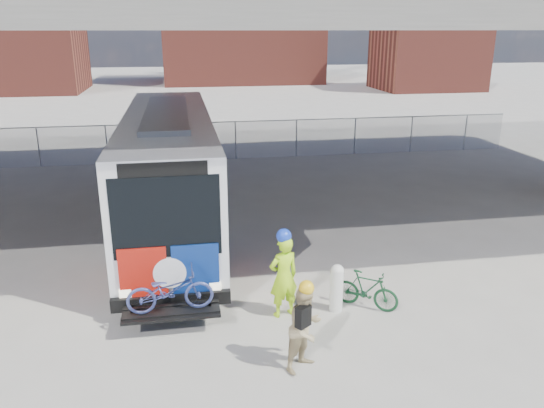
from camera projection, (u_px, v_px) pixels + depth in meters
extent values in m
plane|color=#9E9991|center=(247.00, 261.00, 14.45)|extent=(160.00, 160.00, 0.00)
cube|color=silver|center=(170.00, 165.00, 16.62)|extent=(2.55, 12.00, 3.20)
cube|color=black|center=(169.00, 142.00, 16.89)|extent=(2.61, 11.00, 1.28)
cube|color=black|center=(166.00, 217.00, 10.94)|extent=(2.24, 0.12, 1.76)
cube|color=black|center=(163.00, 169.00, 10.62)|extent=(1.78, 0.12, 0.30)
cube|color=black|center=(172.00, 300.00, 11.44)|extent=(2.55, 0.20, 0.30)
cube|color=#A5160C|center=(143.00, 274.00, 11.17)|extent=(1.00, 0.08, 1.20)
cube|color=navy|center=(196.00, 270.00, 11.35)|extent=(1.00, 0.08, 1.20)
cylinder|color=silver|center=(170.00, 273.00, 11.24)|extent=(0.70, 0.06, 0.70)
cube|color=gray|center=(166.00, 112.00, 16.10)|extent=(1.28, 7.20, 0.14)
cube|color=black|center=(171.00, 312.00, 10.97)|extent=(2.00, 0.70, 0.06)
cylinder|color=black|center=(123.00, 270.00, 12.78)|extent=(0.30, 1.00, 1.00)
cylinder|color=black|center=(219.00, 263.00, 13.15)|extent=(0.30, 1.00, 1.00)
cylinder|color=black|center=(143.00, 177.00, 20.82)|extent=(0.30, 1.00, 1.00)
cylinder|color=black|center=(202.00, 174.00, 21.20)|extent=(0.30, 1.00, 1.00)
cube|color=#A5160C|center=(116.00, 230.00, 13.06)|extent=(0.06, 2.60, 1.70)
cube|color=navy|center=(122.00, 210.00, 14.56)|extent=(0.06, 1.40, 1.70)
cube|color=#A5160C|center=(222.00, 224.00, 13.49)|extent=(0.06, 2.60, 1.70)
cube|color=navy|center=(217.00, 204.00, 14.99)|extent=(0.06, 1.40, 1.70)
imported|color=#3C4785|center=(170.00, 291.00, 10.82)|extent=(1.80, 0.71, 0.93)
cube|color=#605E59|center=(227.00, 4.00, 16.07)|extent=(40.00, 16.00, 1.50)
cylinder|color=gray|center=(39.00, 147.00, 24.07)|extent=(0.06, 0.06, 1.80)
cylinder|color=gray|center=(129.00, 144.00, 24.73)|extent=(0.06, 0.06, 1.80)
cylinder|color=gray|center=(215.00, 141.00, 25.38)|extent=(0.06, 0.06, 1.80)
cylinder|color=gray|center=(296.00, 139.00, 26.04)|extent=(0.06, 0.06, 1.80)
cylinder|color=gray|center=(374.00, 136.00, 26.70)|extent=(0.06, 0.06, 1.80)
cylinder|color=gray|center=(448.00, 133.00, 27.35)|extent=(0.06, 0.06, 1.80)
plane|color=gray|center=(215.00, 141.00, 25.38)|extent=(30.00, 0.00, 30.00)
cube|color=gray|center=(214.00, 122.00, 25.10)|extent=(30.00, 0.05, 0.04)
cube|color=brown|center=(6.00, 40.00, 52.01)|extent=(14.00, 10.00, 10.00)
cube|color=brown|center=(240.00, 29.00, 62.17)|extent=(18.00, 12.00, 12.00)
cube|color=brown|center=(428.00, 50.00, 54.53)|extent=(10.00, 8.00, 8.00)
cylinder|color=white|center=(336.00, 291.00, 11.79)|extent=(0.29, 0.29, 0.97)
sphere|color=white|center=(337.00, 271.00, 11.63)|extent=(0.29, 0.29, 0.29)
imported|color=#B7F81A|center=(284.00, 277.00, 11.45)|extent=(0.78, 0.62, 1.86)
sphere|color=blue|center=(284.00, 236.00, 11.15)|extent=(0.32, 0.32, 0.32)
imported|color=tan|center=(305.00, 329.00, 9.67)|extent=(1.00, 0.96, 1.63)
sphere|color=yellow|center=(306.00, 288.00, 9.41)|extent=(0.28, 0.28, 0.28)
cube|color=black|center=(303.00, 316.00, 9.39)|extent=(0.32, 0.29, 0.40)
imported|color=#154123|center=(367.00, 290.00, 11.92)|extent=(1.43, 1.20, 0.88)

